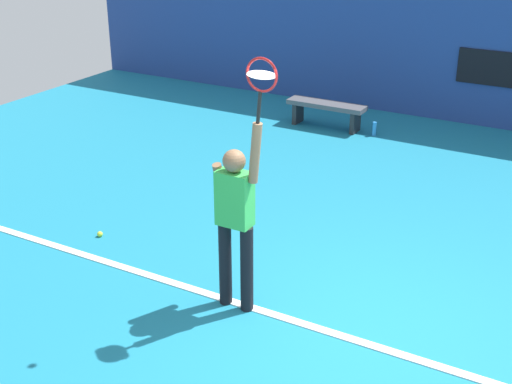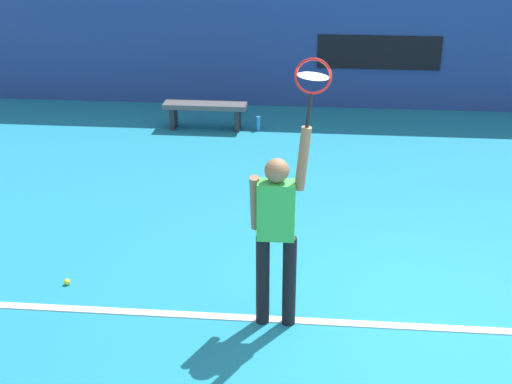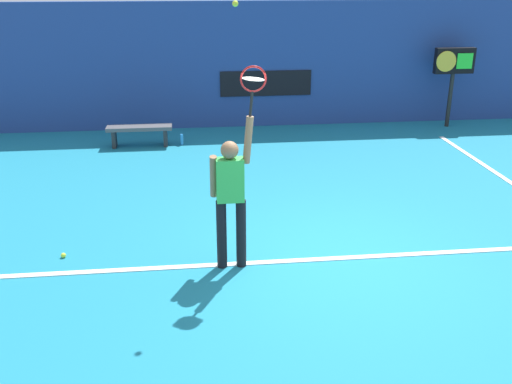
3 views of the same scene
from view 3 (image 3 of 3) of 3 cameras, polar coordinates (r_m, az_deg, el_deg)
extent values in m
plane|color=teal|center=(7.92, 7.56, -6.30)|extent=(18.00, 18.00, 0.00)
cube|color=navy|center=(14.18, 0.92, 12.43)|extent=(18.00, 0.20, 2.94)
cube|color=black|center=(14.13, 0.98, 10.66)|extent=(2.20, 0.03, 0.60)
cube|color=white|center=(7.85, 7.69, -6.52)|extent=(10.00, 0.10, 0.01)
cylinder|color=black|center=(7.41, -3.41, -4.19)|extent=(0.13, 0.13, 0.92)
cylinder|color=black|center=(7.42, -1.48, -4.10)|extent=(0.13, 0.13, 0.92)
cube|color=green|center=(7.13, -2.57, 1.20)|extent=(0.34, 0.20, 0.55)
sphere|color=#8C6647|center=(7.01, -2.62, 4.15)|extent=(0.22, 0.22, 0.22)
cylinder|color=#8C6647|center=(6.99, -0.79, 5.15)|extent=(0.14, 0.09, 0.59)
cylinder|color=#8C6647|center=(7.19, -4.21, 1.54)|extent=(0.09, 0.23, 0.58)
cylinder|color=black|center=(6.89, -0.48, 8.67)|extent=(0.06, 0.03, 0.30)
torus|color=red|center=(6.83, -0.27, 11.08)|extent=(0.34, 0.02, 0.34)
cylinder|color=silver|center=(6.83, -0.27, 11.08)|extent=(0.27, 0.27, 0.03)
sphere|color=#CCE033|center=(6.66, -2.06, 18.07)|extent=(0.07, 0.07, 0.07)
cylinder|color=black|center=(14.94, 18.55, 8.58)|extent=(0.10, 0.10, 1.29)
cube|color=black|center=(14.78, 18.98, 12.16)|extent=(0.95, 0.18, 0.60)
cylinder|color=gold|center=(14.59, 18.25, 12.13)|extent=(0.48, 0.02, 0.48)
cube|color=#26D833|center=(14.78, 19.89, 12.05)|extent=(0.38, 0.02, 0.36)
cube|color=#4C4C51|center=(12.83, -11.43, 6.22)|extent=(1.40, 0.36, 0.08)
cube|color=#262628|center=(12.95, -13.79, 5.13)|extent=(0.08, 0.32, 0.37)
cube|color=#262628|center=(12.85, -8.91, 5.38)|extent=(0.08, 0.32, 0.37)
cylinder|color=#338CD8|center=(12.86, -7.33, 5.17)|extent=(0.07, 0.07, 0.24)
sphere|color=#CCE033|center=(8.22, -18.46, -5.94)|extent=(0.07, 0.07, 0.07)
camera|label=1|loc=(3.93, 64.14, 14.40)|focal=49.25mm
camera|label=2|loc=(1.22, 42.09, 31.54)|focal=50.34mm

